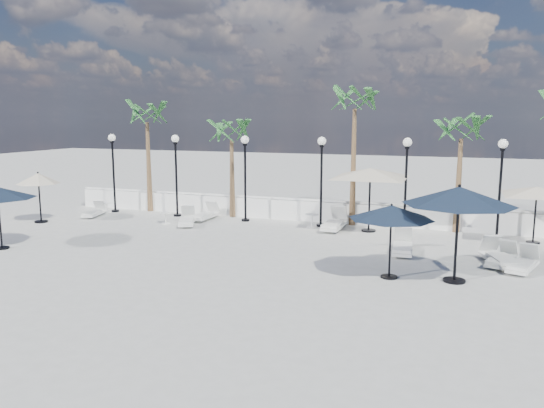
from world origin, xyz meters
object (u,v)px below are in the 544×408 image
(lounger_1, at_px, (94,212))
(parasol_cream_small, at_px, (38,179))
(lounger_7, at_px, (523,264))
(lounger_5, at_px, (502,259))
(lounger_2, at_px, (187,220))
(lounger_3, at_px, (334,223))
(lounger_6, at_px, (499,257))
(parasol_cream_sq_b, at_px, (537,187))
(lounger_4, at_px, (402,246))
(parasol_cream_sq_a, at_px, (370,168))
(parasol_navy_mid, at_px, (459,196))
(parasol_navy_right, at_px, (391,213))
(lounger_0, at_px, (205,214))

(lounger_1, relative_size, parasol_cream_small, 0.77)
(lounger_1, distance_m, lounger_7, 18.44)
(lounger_5, xyz_separation_m, parasol_cream_small, (-18.94, 0.60, 1.72))
(lounger_2, height_order, lounger_3, lounger_3)
(lounger_6, xyz_separation_m, parasol_cream_sq_b, (1.36, 3.60, 1.87))
(lounger_1, relative_size, lounger_3, 0.81)
(lounger_4, distance_m, parasol_cream_sq_a, 4.28)
(lounger_2, distance_m, lounger_6, 12.63)
(lounger_6, relative_size, parasol_cream_sq_a, 0.36)
(lounger_6, relative_size, parasol_cream_small, 0.92)
(lounger_5, distance_m, parasol_navy_mid, 3.49)
(lounger_6, height_order, parasol_cream_small, parasol_cream_small)
(lounger_4, xyz_separation_m, parasol_navy_right, (-0.05, -3.04, 1.69))
(lounger_5, distance_m, lounger_7, 0.72)
(lounger_0, xyz_separation_m, lounger_2, (-0.19, -1.41, 0.01))
(lounger_3, bearing_deg, parasol_navy_right, -62.67)
(lounger_6, height_order, lounger_7, lounger_6)
(lounger_0, distance_m, lounger_1, 5.42)
(parasol_navy_right, xyz_separation_m, parasol_cream_small, (-15.76, 3.13, -0.00))
(parasol_cream_sq_b, bearing_deg, lounger_4, -144.63)
(lounger_1, relative_size, lounger_6, 0.83)
(parasol_navy_right, relative_size, parasol_cream_sq_b, 0.54)
(lounger_4, distance_m, parasol_cream_small, 15.90)
(lounger_0, distance_m, lounger_2, 1.42)
(lounger_4, height_order, parasol_cream_sq_a, parasol_cream_sq_a)
(lounger_2, distance_m, parasol_cream_sq_b, 13.99)
(lounger_3, xyz_separation_m, parasol_cream_sq_a, (1.41, 0.13, 2.33))
(lounger_1, xyz_separation_m, parasol_cream_sq_a, (12.79, 1.09, 2.39))
(parasol_navy_mid, height_order, parasol_cream_sq_b, parasol_navy_mid)
(lounger_2, distance_m, parasol_cream_sq_a, 8.15)
(lounger_2, distance_m, parasol_navy_right, 10.62)
(lounger_2, bearing_deg, lounger_6, -34.47)
(lounger_2, distance_m, lounger_4, 9.53)
(lounger_3, distance_m, lounger_5, 7.17)
(lounger_1, height_order, parasol_cream_sq_a, parasol_cream_sq_a)
(lounger_1, xyz_separation_m, parasol_cream_sq_b, (18.91, 1.09, 1.91))
(lounger_1, bearing_deg, parasol_cream_sq_a, -8.51)
(lounger_4, xyz_separation_m, lounger_5, (3.13, -0.50, -0.03))
(lounger_5, distance_m, parasol_cream_small, 19.03)
(parasol_navy_mid, bearing_deg, lounger_6, 60.58)
(lounger_0, height_order, lounger_4, lounger_4)
(lounger_6, bearing_deg, parasol_cream_sq_b, 49.73)
(lounger_1, xyz_separation_m, parasol_navy_right, (14.43, -5.10, 1.73))
(lounger_1, relative_size, parasol_cream_sq_b, 0.38)
(parasol_navy_right, relative_size, parasol_cream_small, 1.09)
(lounger_5, bearing_deg, lounger_7, -17.45)
(lounger_7, height_order, parasol_cream_sq_b, parasol_cream_sq_b)
(lounger_0, bearing_deg, parasol_navy_right, -33.05)
(parasol_cream_sq_a, bearing_deg, lounger_0, 179.85)
(parasol_cream_sq_a, xyz_separation_m, parasol_cream_small, (-14.11, -3.05, -0.66))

